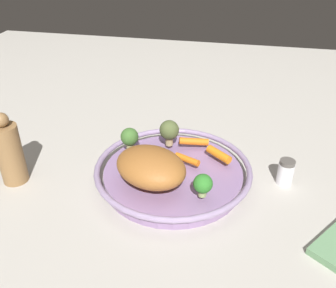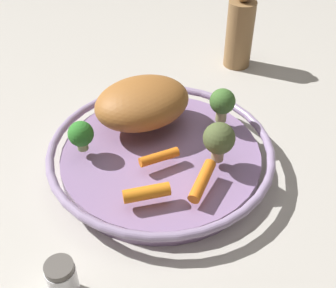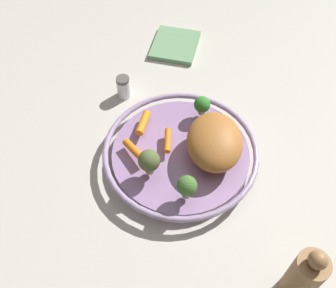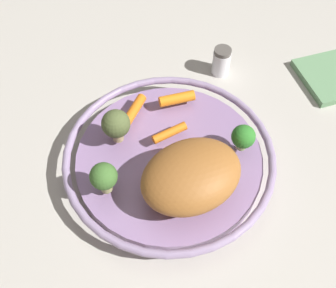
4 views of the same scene
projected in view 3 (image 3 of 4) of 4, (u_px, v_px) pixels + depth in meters
ground_plane at (180, 160)px, 0.90m from camera, size 2.18×2.18×0.00m
serving_bowl at (180, 154)px, 0.88m from camera, size 0.35×0.35×0.04m
roast_chicken_piece at (215, 141)px, 0.84m from camera, size 0.19×0.17×0.07m
baby_carrot_right at (135, 150)px, 0.85m from camera, size 0.07×0.03×0.02m
baby_carrot_back at (143, 123)px, 0.90m from camera, size 0.06×0.05×0.02m
baby_carrot_near_rim at (168, 140)px, 0.87m from camera, size 0.06×0.04×0.02m
broccoli_floret_small at (187, 186)px, 0.77m from camera, size 0.04×0.04×0.06m
broccoli_floret_large at (149, 161)px, 0.80m from camera, size 0.05×0.05×0.06m
broccoli_floret_edge at (202, 105)px, 0.91m from camera, size 0.04×0.04×0.05m
salt_shaker at (124, 87)px, 1.00m from camera, size 0.04×0.04×0.06m
pepper_mill at (304, 277)px, 0.67m from camera, size 0.06×0.06×0.17m
dish_towel at (175, 45)px, 1.13m from camera, size 0.19×0.18×0.01m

